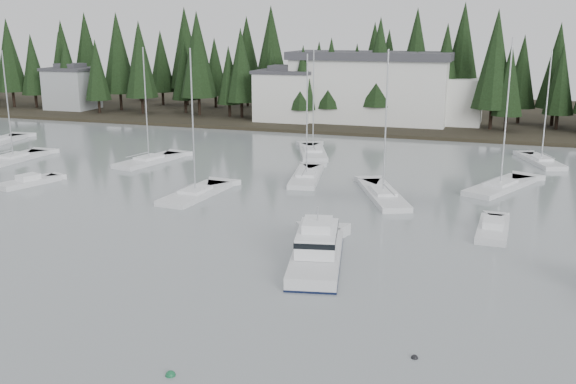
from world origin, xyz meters
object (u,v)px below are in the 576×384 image
Objects in this scene: cabin_cruiser_center at (317,253)px; sailboat_0 at (383,197)px; sailboat_9 at (149,162)px; sailboat_5 at (313,154)px; runabout_0 at (29,183)px; house_far_west at (72,87)px; sailboat_10 at (500,188)px; sailboat_8 at (14,160)px; sailboat_6 at (306,178)px; sailboat_7 at (195,195)px; harbor_inn at (383,88)px; runabout_1 at (493,231)px; house_west at (286,94)px; sailboat_11 at (541,163)px.

sailboat_0 reaches higher than cabin_cruiser_center.
sailboat_5 is at bearing -45.23° from sailboat_9.
sailboat_0 is 2.14× the size of runabout_0.
sailboat_10 reaches higher than house_far_west.
sailboat_5 is 2.02× the size of runabout_0.
sailboat_8 is at bearing 94.68° from sailboat_5.
sailboat_8 is 2.04× the size of runabout_0.
sailboat_7 is at bearing 132.12° from sailboat_6.
sailboat_6 is at bearing 121.05° from sailboat_10.
sailboat_10 reaches higher than sailboat_0.
sailboat_6 is at bearing 173.41° from sailboat_5.
harbor_inn is 4.22× the size of runabout_1.
sailboat_7 is (-8.33, -49.76, -5.70)m from harbor_inn.
cabin_cruiser_center is 27.27m from sailboat_10.
house_far_west is at bearing 50.22° from sailboat_7.
sailboat_10 is (26.59, 11.81, 0.00)m from sailboat_7.
sailboat_5 reaches higher than house_far_west.
harbor_inn is at bearing -13.06° from sailboat_0.
house_far_west is at bearing 177.27° from house_west.
house_west is 1.13× the size of house_far_west.
sailboat_7 is at bearing -44.83° from house_far_west.
sailboat_10 is 14.43m from runabout_1.
sailboat_8 reaches higher than house_west.
house_west is 1.36× the size of runabout_1.
harbor_inn is (57.04, 1.34, 1.37)m from house_far_west.
sailboat_7 is (6.71, -46.42, -4.58)m from house_west.
sailboat_9 is 44.87m from sailboat_11.
sailboat_5 reaches higher than runabout_1.
house_far_west is 45.77m from sailboat_8.
cabin_cruiser_center is 0.71× the size of sailboat_10.
sailboat_0 is 1.02× the size of sailboat_9.
sailboat_9 is 0.92× the size of sailboat_10.
sailboat_0 is at bearing -62.02° from runabout_0.
sailboat_0 is 1.04× the size of sailboat_11.
sailboat_7 is (-7.69, -9.88, 0.01)m from sailboat_6.
sailboat_0 is 17.20m from sailboat_7.
sailboat_11 is (58.35, 17.64, 0.02)m from sailboat_8.
sailboat_11 is (14.45, 20.73, 0.01)m from sailboat_0.
house_west is 0.69× the size of sailboat_7.
house_west is at bearing 35.94° from runabout_1.
sailboat_6 is at bearing 104.35° from sailboat_11.
harbor_inn is at bearing -16.61° from sailboat_9.
sailboat_8 is (-35.78, -41.63, -5.71)m from harbor_inn.
house_west is 35.08m from sailboat_9.
house_far_west is at bearing 54.09° from sailboat_11.
sailboat_10 is at bearing -136.54° from sailboat_5.
sailboat_11 is 28.77m from runabout_1.
sailboat_8 is at bearing 64.58° from runabout_0.
cabin_cruiser_center is 0.78× the size of sailboat_9.
harbor_inn is 50.77m from sailboat_7.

